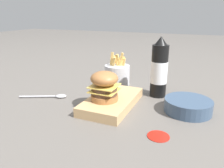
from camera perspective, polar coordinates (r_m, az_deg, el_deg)
The scene contains 8 objects.
ground_plane at distance 0.78m, azimuth -3.47°, elevation -6.62°, with size 6.00×6.00×0.00m, color #5B5651.
serving_board at distance 0.80m, azimuth 0.00°, elevation -4.54°, with size 0.28×0.15×0.03m.
burger at distance 0.75m, azimuth -2.00°, elevation -0.45°, with size 0.10×0.10×0.10m.
ketchup_bottle at distance 0.89m, azimuth 12.21°, elevation 3.66°, with size 0.07×0.07×0.24m.
fries_basket at distance 1.03m, azimuth 1.36°, elevation 2.57°, with size 0.12×0.12×0.15m.
side_bowl at distance 0.79m, azimuth 19.24°, elevation -5.28°, with size 0.16×0.16×0.05m.
spoon at distance 0.91m, azimuth -14.88°, elevation -3.08°, with size 0.10×0.18×0.01m.
ketchup_puddle at distance 0.63m, azimuth 12.02°, elevation -13.12°, with size 0.06×0.06×0.00m.
Camera 1 is at (0.63, 0.32, 0.33)m, focal length 35.00 mm.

